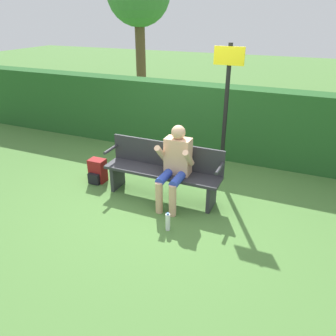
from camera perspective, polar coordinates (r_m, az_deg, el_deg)
ground_plane at (r=5.37m, az=-1.05°, el=-5.00°), size 40.00×40.00×0.00m
hedge_back at (r=6.84m, az=6.02°, el=8.36°), size 12.00×0.49×1.44m
park_bench at (r=5.20m, az=-0.81°, el=-0.19°), size 1.89×0.42×0.89m
person_seated at (r=4.91m, az=1.27°, el=0.92°), size 0.53×0.63×1.24m
backpack at (r=5.88m, az=-12.20°, el=-0.56°), size 0.28×0.27×0.42m
water_bottle at (r=4.55m, az=-0.04°, el=-9.37°), size 0.07×0.07×0.27m
signpost at (r=5.52m, az=10.05°, el=10.87°), size 0.48×0.09×2.31m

